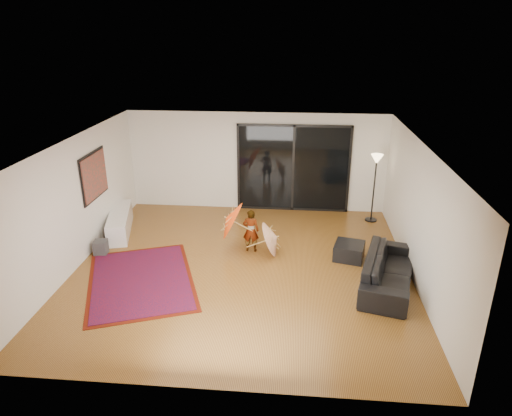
# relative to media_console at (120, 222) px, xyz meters

# --- Properties ---
(floor) EXTENTS (7.00, 7.00, 0.00)m
(floor) POSITION_rel_media_console_xyz_m (3.25, -1.59, -0.26)
(floor) COLOR olive
(floor) RESTS_ON ground
(ceiling) EXTENTS (7.00, 7.00, 0.00)m
(ceiling) POSITION_rel_media_console_xyz_m (3.25, -1.59, 2.44)
(ceiling) COLOR white
(ceiling) RESTS_ON wall_back
(wall_back) EXTENTS (7.00, 0.00, 7.00)m
(wall_back) POSITION_rel_media_console_xyz_m (3.25, 1.91, 1.09)
(wall_back) COLOR silver
(wall_back) RESTS_ON floor
(wall_front) EXTENTS (7.00, 0.00, 7.00)m
(wall_front) POSITION_rel_media_console_xyz_m (3.25, -5.09, 1.09)
(wall_front) COLOR silver
(wall_front) RESTS_ON floor
(wall_left) EXTENTS (0.00, 7.00, 7.00)m
(wall_left) POSITION_rel_media_console_xyz_m (-0.25, -1.59, 1.09)
(wall_left) COLOR silver
(wall_left) RESTS_ON floor
(wall_right) EXTENTS (0.00, 7.00, 7.00)m
(wall_right) POSITION_rel_media_console_xyz_m (6.75, -1.59, 1.09)
(wall_right) COLOR silver
(wall_right) RESTS_ON floor
(sliding_door) EXTENTS (3.06, 0.07, 2.40)m
(sliding_door) POSITION_rel_media_console_xyz_m (4.25, 1.88, 0.94)
(sliding_door) COLOR black
(sliding_door) RESTS_ON wall_back
(painting) EXTENTS (0.04, 1.28, 1.08)m
(painting) POSITION_rel_media_console_xyz_m (-0.21, -0.59, 1.39)
(painting) COLOR black
(painting) RESTS_ON wall_left
(media_console) EXTENTS (0.93, 1.91, 0.51)m
(media_console) POSITION_rel_media_console_xyz_m (0.00, 0.00, 0.00)
(media_console) COLOR white
(media_console) RESTS_ON floor
(speaker) EXTENTS (0.32, 0.32, 0.32)m
(speaker) POSITION_rel_media_console_xyz_m (0.00, -1.21, -0.09)
(speaker) COLOR #424244
(speaker) RESTS_ON floor
(persian_rug) EXTENTS (2.90, 3.37, 0.02)m
(persian_rug) POSITION_rel_media_console_xyz_m (1.27, -2.27, -0.25)
(persian_rug) COLOR #4F1106
(persian_rug) RESTS_ON floor
(sofa) EXTENTS (1.44, 2.40, 0.66)m
(sofa) POSITION_rel_media_console_xyz_m (6.20, -2.00, 0.07)
(sofa) COLOR black
(sofa) RESTS_ON floor
(ottoman) EXTENTS (0.75, 0.75, 0.36)m
(ottoman) POSITION_rel_media_console_xyz_m (5.55, -0.92, -0.08)
(ottoman) COLOR black
(ottoman) RESTS_ON floor
(floor_lamp) EXTENTS (0.31, 0.31, 1.80)m
(floor_lamp) POSITION_rel_media_console_xyz_m (6.35, 1.29, 1.16)
(floor_lamp) COLOR black
(floor_lamp) RESTS_ON floor
(child) EXTENTS (0.38, 0.26, 1.00)m
(child) POSITION_rel_media_console_xyz_m (3.35, -0.74, 0.24)
(child) COLOR #999999
(child) RESTS_ON floor
(parasol_orange) EXTENTS (0.57, 0.92, 0.91)m
(parasol_orange) POSITION_rel_media_console_xyz_m (2.80, -0.79, 0.48)
(parasol_orange) COLOR #F3470C
(parasol_orange) RESTS_ON child
(parasol_white) EXTENTS (0.52, 0.80, 0.90)m
(parasol_white) POSITION_rel_media_console_xyz_m (3.95, -0.89, 0.25)
(parasol_white) COLOR silver
(parasol_white) RESTS_ON floor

